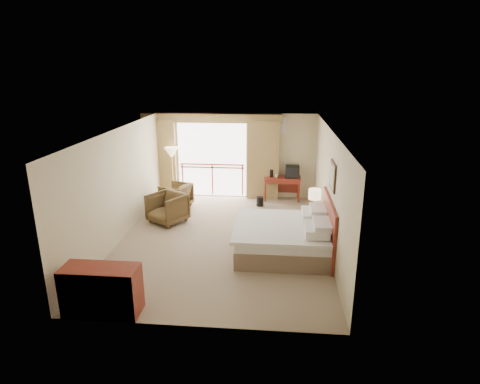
# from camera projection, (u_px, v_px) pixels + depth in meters

# --- Properties ---
(floor) EXTENTS (7.00, 7.00, 0.00)m
(floor) POSITION_uv_depth(u_px,v_px,m) (223.00, 239.00, 9.94)
(floor) COLOR #85745D
(floor) RESTS_ON ground
(ceiling) EXTENTS (7.00, 7.00, 0.00)m
(ceiling) POSITION_uv_depth(u_px,v_px,m) (222.00, 130.00, 9.12)
(ceiling) COLOR white
(ceiling) RESTS_ON wall_back
(wall_back) EXTENTS (5.00, 0.00, 5.00)m
(wall_back) POSITION_uv_depth(u_px,v_px,m) (237.00, 156.00, 12.85)
(wall_back) COLOR #C7BA92
(wall_back) RESTS_ON ground
(wall_front) EXTENTS (5.00, 0.00, 5.00)m
(wall_front) POSITION_uv_depth(u_px,v_px,m) (193.00, 252.00, 6.21)
(wall_front) COLOR #C7BA92
(wall_front) RESTS_ON ground
(wall_left) EXTENTS (0.00, 7.00, 7.00)m
(wall_left) POSITION_uv_depth(u_px,v_px,m) (121.00, 184.00, 9.74)
(wall_left) COLOR #C7BA92
(wall_left) RESTS_ON ground
(wall_right) EXTENTS (0.00, 7.00, 7.00)m
(wall_right) POSITION_uv_depth(u_px,v_px,m) (329.00, 190.00, 9.32)
(wall_right) COLOR #C7BA92
(wall_right) RESTS_ON ground
(balcony_door) EXTENTS (2.40, 0.00, 2.40)m
(balcony_door) POSITION_uv_depth(u_px,v_px,m) (212.00, 160.00, 12.95)
(balcony_door) COLOR white
(balcony_door) RESTS_ON wall_back
(balcony_railing) EXTENTS (2.09, 0.03, 1.02)m
(balcony_railing) POSITION_uv_depth(u_px,v_px,m) (212.00, 172.00, 13.05)
(balcony_railing) COLOR red
(balcony_railing) RESTS_ON wall_back
(curtain_left) EXTENTS (1.00, 0.26, 2.50)m
(curtain_left) POSITION_uv_depth(u_px,v_px,m) (161.00, 158.00, 12.95)
(curtain_left) COLOR olive
(curtain_left) RESTS_ON wall_back
(curtain_right) EXTENTS (1.00, 0.26, 2.50)m
(curtain_right) POSITION_uv_depth(u_px,v_px,m) (263.00, 160.00, 12.67)
(curtain_right) COLOR olive
(curtain_right) RESTS_ON wall_back
(valance) EXTENTS (4.40, 0.22, 0.28)m
(valance) POSITION_uv_depth(u_px,v_px,m) (211.00, 118.00, 12.45)
(valance) COLOR olive
(valance) RESTS_ON wall_back
(hvac_vent) EXTENTS (0.50, 0.04, 0.50)m
(hvac_vent) POSITION_uv_depth(u_px,v_px,m) (278.00, 125.00, 12.41)
(hvac_vent) COLOR silver
(hvac_vent) RESTS_ON wall_back
(bed) EXTENTS (2.13, 2.06, 0.97)m
(bed) POSITION_uv_depth(u_px,v_px,m) (285.00, 237.00, 9.13)
(bed) COLOR brown
(bed) RESTS_ON floor
(headboard) EXTENTS (0.06, 2.10, 1.30)m
(headboard) POSITION_uv_depth(u_px,v_px,m) (328.00, 228.00, 8.96)
(headboard) COLOR maroon
(headboard) RESTS_ON wall_right
(framed_art) EXTENTS (0.04, 0.72, 0.60)m
(framed_art) POSITION_uv_depth(u_px,v_px,m) (333.00, 176.00, 8.60)
(framed_art) COLOR black
(framed_art) RESTS_ON wall_right
(nightstand) EXTENTS (0.42, 0.49, 0.56)m
(nightstand) POSITION_uv_depth(u_px,v_px,m) (313.00, 221.00, 10.31)
(nightstand) COLOR maroon
(nightstand) RESTS_ON floor
(table_lamp) EXTENTS (0.31, 0.31, 0.55)m
(table_lamp) POSITION_uv_depth(u_px,v_px,m) (315.00, 195.00, 10.15)
(table_lamp) COLOR tan
(table_lamp) RESTS_ON nightstand
(phone) EXTENTS (0.20, 0.18, 0.07)m
(phone) POSITION_uv_depth(u_px,v_px,m) (313.00, 212.00, 10.08)
(phone) COLOR black
(phone) RESTS_ON nightstand
(desk) EXTENTS (1.14, 0.55, 0.75)m
(desk) POSITION_uv_depth(u_px,v_px,m) (282.00, 182.00, 12.75)
(desk) COLOR maroon
(desk) RESTS_ON floor
(tv) EXTENTS (0.42, 0.34, 0.38)m
(tv) POSITION_uv_depth(u_px,v_px,m) (292.00, 172.00, 12.56)
(tv) COLOR black
(tv) RESTS_ON desk
(coffee_maker) EXTENTS (0.14, 0.14, 0.25)m
(coffee_maker) POSITION_uv_depth(u_px,v_px,m) (271.00, 173.00, 12.65)
(coffee_maker) COLOR black
(coffee_maker) RESTS_ON desk
(cup) EXTENTS (0.09, 0.09, 0.11)m
(cup) POSITION_uv_depth(u_px,v_px,m) (276.00, 176.00, 12.61)
(cup) COLOR white
(cup) RESTS_ON desk
(wastebasket) EXTENTS (0.27, 0.27, 0.28)m
(wastebasket) POSITION_uv_depth(u_px,v_px,m) (260.00, 201.00, 12.25)
(wastebasket) COLOR black
(wastebasket) RESTS_ON floor
(armchair_far) EXTENTS (1.01, 1.00, 0.73)m
(armchair_far) POSITION_uv_depth(u_px,v_px,m) (177.00, 207.00, 12.21)
(armchair_far) COLOR #45331B
(armchair_far) RESTS_ON floor
(armchair_near) EXTENTS (1.22, 1.23, 0.82)m
(armchair_near) POSITION_uv_depth(u_px,v_px,m) (168.00, 222.00, 11.02)
(armchair_near) COLOR #45331B
(armchair_near) RESTS_ON floor
(side_table) EXTENTS (0.55, 0.55, 0.60)m
(side_table) POSITION_uv_depth(u_px,v_px,m) (168.00, 200.00, 11.50)
(side_table) COLOR black
(side_table) RESTS_ON floor
(book) EXTENTS (0.22, 0.25, 0.02)m
(book) POSITION_uv_depth(u_px,v_px,m) (167.00, 194.00, 11.44)
(book) COLOR white
(book) RESTS_ON side_table
(floor_lamp) EXTENTS (0.43, 0.43, 1.68)m
(floor_lamp) POSITION_uv_depth(u_px,v_px,m) (172.00, 155.00, 12.53)
(floor_lamp) COLOR tan
(floor_lamp) RESTS_ON floor
(dresser) EXTENTS (1.30, 0.55, 0.87)m
(dresser) POSITION_uv_depth(u_px,v_px,m) (102.00, 290.00, 6.86)
(dresser) COLOR maroon
(dresser) RESTS_ON floor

